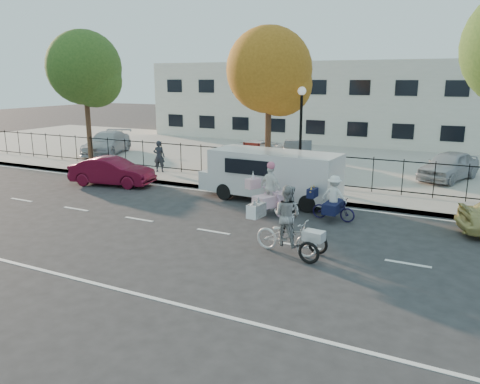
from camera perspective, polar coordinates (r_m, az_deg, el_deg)
The scene contains 21 objects.
ground at distance 15.20m, azimuth -3.27°, elevation -4.85°, with size 120.00×120.00×0.00m, color #333334.
road_markings at distance 15.20m, azimuth -3.27°, elevation -4.83°, with size 60.00×9.52×0.01m, color silver, non-canonical shape.
curb at distance 19.54m, azimuth 4.09°, elevation -0.40°, with size 60.00×0.10×0.15m, color #A8A399.
sidewalk at distance 20.49m, azimuth 5.22°, elevation 0.24°, with size 60.00×2.20×0.15m, color #A8A399.
parking_lot at distance 28.80m, azimuth 11.74°, elevation 3.94°, with size 60.00×15.60×0.15m, color #A8A399.
iron_fence at distance 21.32m, azimuth 6.36°, elevation 3.01°, with size 58.00×0.06×1.50m, color black, non-canonical shape.
building at distance 38.21m, azimuth 15.95°, elevation 10.48°, with size 34.00×10.00×6.00m, color silver.
lamppost at distance 20.48m, azimuth 7.45°, elevation 8.79°, with size 0.36×0.36×4.33m.
street_sign at distance 21.57m, azimuth 1.40°, elevation 4.61°, with size 0.85×0.06×1.80m.
zebra_trike at distance 13.21m, azimuth 5.73°, elevation -4.30°, with size 2.32×0.98×1.98m.
unicorn_bike at distance 16.82m, azimuth 3.66°, elevation -0.43°, with size 1.99×1.45×1.97m.
bull_bike at distance 16.54m, azimuth 11.28°, elevation -1.26°, with size 1.71×1.17×1.59m.
white_van at distance 18.76m, azimuth 3.92°, elevation 2.25°, with size 5.78×2.27×2.01m.
red_sedan at distance 22.36m, azimuth -15.32°, elevation 2.43°, with size 1.35×3.88×1.28m, color #580A1E.
pedestrian at distance 24.23m, azimuth -9.84°, elevation 4.31°, with size 0.59×0.38×1.60m, color black.
lot_car_a at distance 30.84m, azimuth -15.91°, elevation 5.78°, with size 1.94×4.76×1.38m, color #B4B6BC.
lot_car_b at distance 25.78m, azimuth 1.45°, elevation 4.77°, with size 2.22×4.82×1.34m, color silver.
lot_car_c at distance 25.41m, azimuth 7.03°, elevation 4.59°, with size 1.46×4.18×1.38m, color #4F5357.
lot_car_d at distance 24.13m, azimuth 24.12°, elevation 2.96°, with size 1.59×3.95×1.35m, color #ADAFB5.
tree_west at distance 27.66m, azimuth -18.14°, elevation 13.80°, with size 4.04×4.04×7.40m.
tree_mid at distance 21.79m, azimuth 3.95°, elevation 14.12°, with size 3.89×3.89×7.13m.
Camera 1 is at (7.21, -12.47, 4.85)m, focal length 35.00 mm.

